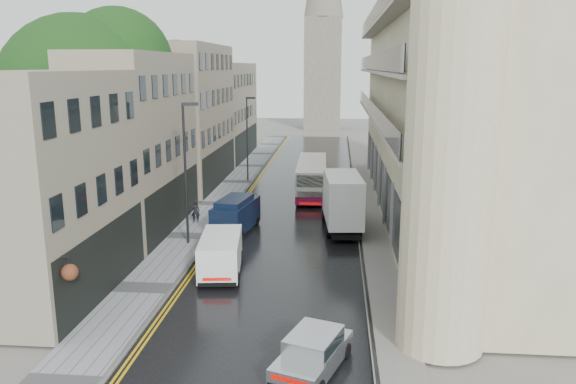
% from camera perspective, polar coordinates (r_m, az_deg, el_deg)
% --- Properties ---
extents(road, '(9.00, 85.00, 0.02)m').
position_cam_1_polar(road, '(42.08, 0.69, -1.48)').
color(road, black).
rests_on(road, ground).
extents(left_sidewalk, '(2.70, 85.00, 0.12)m').
position_cam_1_polar(left_sidewalk, '(42.89, -7.12, -1.23)').
color(left_sidewalk, gray).
rests_on(left_sidewalk, ground).
extents(right_sidewalk, '(1.80, 85.00, 0.12)m').
position_cam_1_polar(right_sidewalk, '(42.02, 8.06, -1.55)').
color(right_sidewalk, slate).
rests_on(right_sidewalk, ground).
extents(old_shop_row, '(4.50, 56.00, 12.00)m').
position_cam_1_polar(old_shop_row, '(45.17, -11.17, 6.98)').
color(old_shop_row, gray).
rests_on(old_shop_row, ground).
extents(modern_block, '(8.00, 40.00, 14.00)m').
position_cam_1_polar(modern_block, '(39.98, 15.57, 7.49)').
color(modern_block, beige).
rests_on(modern_block, ground).
extents(church_spire, '(6.40, 6.40, 40.00)m').
position_cam_1_polar(church_spire, '(95.71, 3.66, 18.48)').
color(church_spire, gray).
rests_on(church_spire, ground).
extents(tree_near, '(10.56, 10.56, 13.89)m').
position_cam_1_polar(tree_near, '(36.81, -20.16, 6.68)').
color(tree_near, black).
rests_on(tree_near, ground).
extents(tree_far, '(9.24, 9.24, 12.46)m').
position_cam_1_polar(tree_far, '(48.81, -13.34, 7.56)').
color(tree_far, black).
rests_on(tree_far, ground).
extents(cream_bus, '(2.50, 10.00, 2.71)m').
position_cam_1_polar(cream_bus, '(43.23, 0.98, 0.76)').
color(cream_bus, silver).
rests_on(cream_bus, road).
extents(white_lorry, '(2.75, 7.21, 3.70)m').
position_cam_1_polar(white_lorry, '(34.16, 4.12, -1.65)').
color(white_lorry, white).
rests_on(white_lorry, road).
extents(silver_hatchback, '(2.83, 4.13, 1.42)m').
position_cam_1_polar(silver_hatchback, '(19.22, -1.26, -17.20)').
color(silver_hatchback, '#A4A6A9').
rests_on(silver_hatchback, road).
extents(white_van, '(2.44, 4.68, 2.03)m').
position_cam_1_polar(white_van, '(27.22, -9.01, -7.39)').
color(white_van, white).
rests_on(white_van, road).
extents(navy_van, '(2.54, 4.81, 2.33)m').
position_cam_1_polar(navy_van, '(34.43, -7.52, -2.78)').
color(navy_van, black).
rests_on(navy_van, road).
extents(pedestrian, '(0.62, 0.47, 1.54)m').
position_cam_1_polar(pedestrian, '(37.68, -9.38, -1.95)').
color(pedestrian, black).
rests_on(pedestrian, left_sidewalk).
extents(lamp_post_near, '(0.93, 0.53, 8.15)m').
position_cam_1_polar(lamp_post_near, '(32.75, -10.37, 1.72)').
color(lamp_post_near, '#232326').
rests_on(lamp_post_near, left_sidewalk).
extents(lamp_post_far, '(0.85, 0.25, 7.48)m').
position_cam_1_polar(lamp_post_far, '(50.57, -4.16, 5.33)').
color(lamp_post_far, black).
rests_on(lamp_post_far, left_sidewalk).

